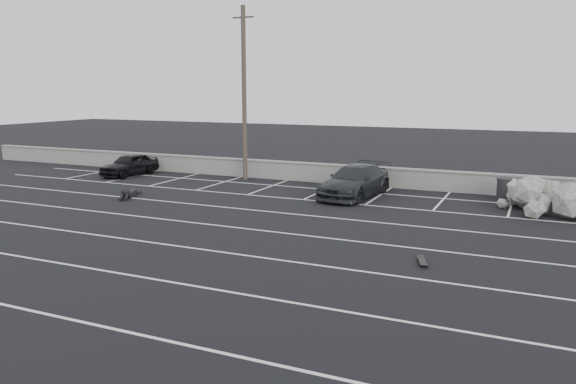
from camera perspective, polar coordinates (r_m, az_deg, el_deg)
The scene contains 10 objects.
ground at distance 19.20m, azimuth -11.76°, elevation -5.32°, with size 120.00×120.00×0.00m, color black.
seawall at distance 31.24m, azimuth 3.42°, elevation 1.99°, with size 50.00×0.45×1.06m.
stall_lines at distance 22.83m, azimuth -5.43°, elevation -2.61°, with size 36.00×20.05×0.01m.
car_left at distance 34.98m, azimuth -15.79°, elevation 2.71°, with size 1.56×3.88×1.32m, color black.
car_right at distance 27.22m, azimuth 6.79°, elevation 1.10°, with size 2.11×5.18×1.50m, color black.
utility_pole at distance 32.01m, azimuth -4.48°, elevation 9.95°, with size 1.28×0.26×9.63m.
trash_bin at distance 28.06m, azimuth 21.04°, elevation 0.28°, with size 0.82×0.82×1.04m.
riprap_pile at distance 25.84m, azimuth 25.77°, elevation -1.01°, with size 4.72×3.44×1.34m.
person at distance 28.31m, azimuth -15.74°, elevation 0.11°, with size 1.93×2.67×0.50m, color black, non-canonical shape.
skateboard at distance 17.32m, azimuth 13.49°, elevation -6.87°, with size 0.46×0.85×0.10m.
Camera 1 is at (10.99, -14.88, 5.16)m, focal length 35.00 mm.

